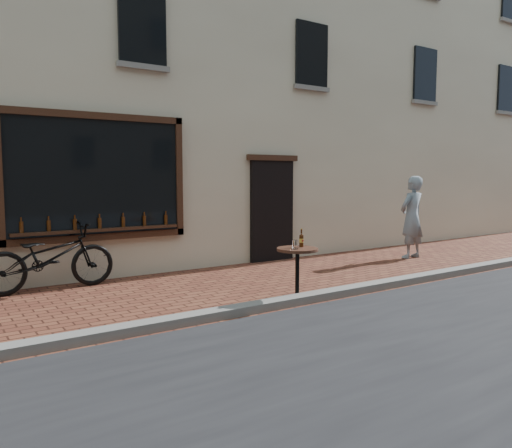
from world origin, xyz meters
TOP-DOWN VIEW (x-y plane):
  - ground at (0.00, 0.00)m, footprint 90.00×90.00m
  - kerb at (0.00, 0.20)m, footprint 90.00×0.25m
  - shop_building at (0.00, 6.50)m, footprint 28.00×6.20m
  - cargo_bicycle at (-2.86, 3.13)m, footprint 2.49×0.79m
  - bistro_table at (0.13, 0.35)m, footprint 0.62×0.62m
  - pedestrian at (4.75, 1.97)m, footprint 0.71×0.50m

SIDE VIEW (x-z plane):
  - ground at x=0.00m, z-range 0.00..0.00m
  - kerb at x=0.00m, z-range 0.00..0.12m
  - cargo_bicycle at x=-2.86m, z-range -0.03..1.15m
  - bistro_table at x=0.13m, z-range 0.04..1.10m
  - pedestrian at x=4.75m, z-range 0.00..1.87m
  - shop_building at x=0.00m, z-range 0.00..10.00m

